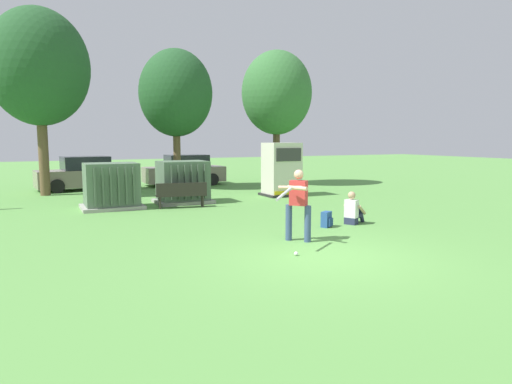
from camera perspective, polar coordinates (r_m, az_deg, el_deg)
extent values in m
plane|color=#5B9947|center=(9.87, 8.41, -7.94)|extent=(96.00, 96.00, 0.00)
cube|color=#9E9B93|center=(17.15, -17.48, -1.75)|extent=(2.10, 1.70, 0.12)
cube|color=#567056|center=(17.06, -17.57, 0.95)|extent=(1.80, 1.40, 1.50)
cube|color=#495F49|center=(16.23, -19.40, 0.60)|extent=(0.06, 0.12, 1.27)
cube|color=#495F49|center=(16.26, -18.51, 0.65)|extent=(0.06, 0.12, 1.27)
cube|color=#495F49|center=(16.29, -17.62, 0.69)|extent=(0.06, 0.12, 1.27)
cube|color=#495F49|center=(16.33, -16.74, 0.73)|extent=(0.06, 0.12, 1.27)
cube|color=#495F49|center=(16.37, -15.86, 0.78)|extent=(0.06, 0.12, 1.27)
cube|color=#495F49|center=(16.42, -14.98, 0.82)|extent=(0.06, 0.12, 1.27)
cube|color=#9E9B93|center=(18.01, -9.06, -1.13)|extent=(2.10, 1.70, 0.12)
cube|color=#567056|center=(17.92, -9.11, 1.43)|extent=(1.80, 1.40, 1.50)
cube|color=#495F49|center=(17.02, -10.42, 1.13)|extent=(0.06, 0.12, 1.27)
cube|color=#495F49|center=(17.09, -9.60, 1.17)|extent=(0.06, 0.12, 1.27)
cube|color=#495F49|center=(17.16, -8.78, 1.21)|extent=(0.06, 0.12, 1.27)
cube|color=#495F49|center=(17.23, -7.97, 1.25)|extent=(0.06, 0.12, 1.27)
cube|color=#495F49|center=(17.31, -7.17, 1.29)|extent=(0.06, 0.12, 1.27)
cube|color=#495F49|center=(17.40, -6.37, 1.32)|extent=(0.06, 0.12, 1.27)
cube|color=#262626|center=(20.03, 3.18, -0.30)|extent=(1.60, 1.40, 0.10)
cube|color=beige|center=(19.93, 3.20, 2.98)|extent=(1.40, 1.20, 2.20)
cube|color=#383838|center=(19.36, 4.11, 4.66)|extent=(1.19, 0.04, 0.55)
cube|color=yellow|center=(19.48, 4.07, -0.07)|extent=(1.33, 0.04, 0.16)
cube|color=#2D2823|center=(16.68, -9.29, -0.40)|extent=(1.84, 0.68, 0.05)
cube|color=#2D2823|center=(16.48, -9.22, 0.37)|extent=(1.78, 0.32, 0.44)
cylinder|color=#2D2823|center=(16.77, -11.93, -1.24)|extent=(0.06, 0.06, 0.42)
cylinder|color=#2D2823|center=(16.97, -6.77, -1.05)|extent=(0.06, 0.06, 0.42)
cylinder|color=#2D2823|center=(16.49, -11.84, -1.37)|extent=(0.06, 0.06, 0.42)
cylinder|color=#2D2823|center=(16.70, -6.60, -1.18)|extent=(0.06, 0.06, 0.42)
cylinder|color=#384C75|center=(11.09, 6.45, -3.97)|extent=(0.16, 0.16, 0.88)
cylinder|color=#384C75|center=(11.23, 4.10, -3.81)|extent=(0.16, 0.16, 0.88)
cube|color=red|center=(11.04, 5.31, -0.11)|extent=(0.44, 0.46, 0.60)
sphere|color=#DBAD89|center=(11.00, 5.34, 2.19)|extent=(0.23, 0.23, 0.23)
cylinder|color=#DBAD89|center=(10.64, 5.16, 0.50)|extent=(0.28, 0.54, 0.09)
cylinder|color=#DBAD89|center=(10.70, 4.24, 0.54)|extent=(0.51, 0.35, 0.09)
cylinder|color=#B2B2B7|center=(10.04, 3.46, -0.28)|extent=(0.68, 0.60, 0.21)
sphere|color=#B2B2B7|center=(10.43, 4.25, 0.39)|extent=(0.08, 0.08, 0.08)
sphere|color=white|center=(9.85, 5.01, -7.66)|extent=(0.09, 0.09, 0.09)
cube|color=#282D4C|center=(13.61, 11.75, -3.54)|extent=(0.36, 0.41, 0.20)
cube|color=white|center=(13.55, 11.79, -2.04)|extent=(0.35, 0.42, 0.52)
sphere|color=tan|center=(13.50, 11.83, -0.40)|extent=(0.22, 0.22, 0.22)
cylinder|color=#282D4C|center=(13.83, 11.82, -2.87)|extent=(0.46, 0.31, 0.13)
cylinder|color=#282D4C|center=(14.03, 12.23, -2.73)|extent=(0.32, 0.23, 0.46)
cylinder|color=#282D4C|center=(13.75, 12.56, -2.95)|extent=(0.46, 0.31, 0.13)
cylinder|color=#282D4C|center=(13.94, 12.97, -2.80)|extent=(0.32, 0.23, 0.46)
cylinder|color=tan|center=(13.86, 11.35, -2.02)|extent=(0.41, 0.25, 0.32)
cylinder|color=tan|center=(13.65, 13.06, -2.19)|extent=(0.41, 0.25, 0.32)
cube|color=#264C8C|center=(13.04, 8.74, -3.38)|extent=(0.38, 0.33, 0.44)
cube|color=navy|center=(13.00, 9.26, -3.72)|extent=(0.22, 0.16, 0.22)
cylinder|color=brown|center=(21.99, -24.93, 4.02)|extent=(0.42, 0.42, 3.40)
ellipsoid|color=#235128|center=(22.18, -25.42, 13.89)|extent=(4.18, 4.18, 4.97)
cylinder|color=brown|center=(23.03, -9.79, 4.00)|extent=(0.36, 0.36, 2.89)
ellipsoid|color=#235128|center=(23.11, -9.96, 12.05)|extent=(3.56, 3.56, 4.22)
cylinder|color=brown|center=(24.65, 2.55, 4.40)|extent=(0.37, 0.37, 3.01)
ellipsoid|color=#387038|center=(24.75, 2.59, 12.24)|extent=(3.71, 3.71, 4.40)
cube|color=gray|center=(23.76, -20.76, 1.65)|extent=(4.36, 2.16, 0.80)
cube|color=#262B33|center=(23.74, -20.48, 3.40)|extent=(2.26, 1.78, 0.64)
cylinder|color=black|center=(22.72, -23.52, 0.66)|extent=(0.66, 0.29, 0.64)
cylinder|color=black|center=(24.39, -24.14, 1.01)|extent=(0.66, 0.29, 0.64)
cylinder|color=black|center=(23.25, -17.17, 1.04)|extent=(0.66, 0.29, 0.64)
cylinder|color=black|center=(24.89, -18.20, 1.36)|extent=(0.66, 0.29, 0.64)
cube|color=gray|center=(24.86, -8.94, 2.21)|extent=(4.21, 1.72, 0.80)
cube|color=#262B33|center=(24.86, -8.64, 3.88)|extent=(2.11, 1.57, 0.64)
cylinder|color=black|center=(23.71, -11.32, 1.31)|extent=(0.64, 0.22, 0.64)
cylinder|color=black|center=(25.35, -12.32, 1.63)|extent=(0.64, 0.22, 0.64)
cylinder|color=black|center=(24.50, -5.43, 1.58)|extent=(0.64, 0.22, 0.64)
cylinder|color=black|center=(26.09, -6.76, 1.88)|extent=(0.64, 0.22, 0.64)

